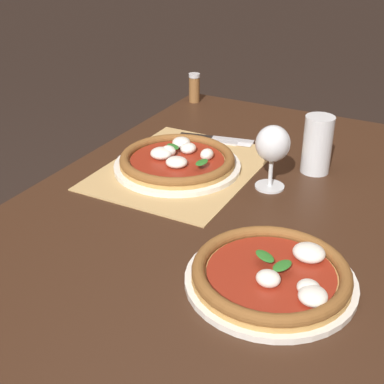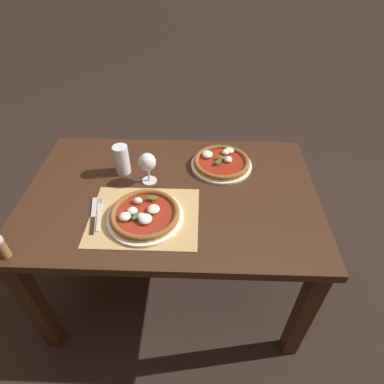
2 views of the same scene
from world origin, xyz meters
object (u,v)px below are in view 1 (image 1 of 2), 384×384
pint_glass (317,146)px  fork (217,141)px  pizza_near (177,161)px  pepper_shaker (194,88)px  knife (217,138)px  wine_glass (273,146)px  pizza_far (273,275)px

pint_glass → fork: 0.31m
pizza_near → pepper_shaker: bearing=-156.9°
pint_glass → knife: pint_glass is taller
pint_glass → pepper_shaker: pint_glass is taller
wine_glass → knife: 0.33m
wine_glass → pepper_shaker: size_ratio=1.60×
pizza_far → pint_glass: (-0.48, -0.07, 0.05)m
wine_glass → pizza_far: bearing=21.2°
pepper_shaker → wine_glass: bearing=43.5°
wine_glass → pepper_shaker: bearing=-136.5°
knife → pizza_near: bearing=-1.6°
pint_glass → pizza_far: bearing=7.8°
fork → pizza_far: bearing=34.3°
pepper_shaker → pizza_far: bearing=35.5°
fork → pepper_shaker: 0.37m
pizza_far → wine_glass: wine_glass is taller
pizza_far → pizza_near: bearing=-131.3°
pizza_near → pint_glass: size_ratio=2.21×
pizza_far → knife: (-0.55, -0.37, -0.01)m
wine_glass → pint_glass: size_ratio=1.07×
pint_glass → knife: bearing=-102.8°
fork → pepper_shaker: (-0.29, -0.23, 0.04)m
pizza_far → fork: bearing=-145.7°
knife → pepper_shaker: pepper_shaker is taller
pizza_far → knife: pizza_far is taller
pint_glass → fork: pint_glass is taller
wine_glass → pizza_near: bearing=-86.6°
wine_glass → fork: (-0.18, -0.23, -0.10)m
pizza_near → fork: pizza_near is taller
knife → wine_glass: bearing=49.1°
wine_glass → fork: wine_glass is taller
fork → knife: (-0.02, -0.01, 0.00)m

